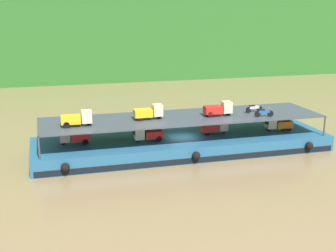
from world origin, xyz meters
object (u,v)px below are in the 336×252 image
mini_truck_upper_stern (77,118)px  motorcycle_upper_port (264,112)px  mini_truck_lower_stern (74,137)px  mini_truck_lower_fore (278,124)px  cargo_barge (183,144)px  mini_truck_upper_fore (218,109)px  mini_truck_lower_mid (215,127)px  motorcycle_upper_centre (254,108)px  mini_truck_upper_mid (149,112)px  mini_truck_lower_aft (147,134)px

mini_truck_upper_stern → motorcycle_upper_port: (17.62, -1.26, -0.26)m
mini_truck_lower_stern → mini_truck_lower_fore: same height
cargo_barge → mini_truck_upper_fore: size_ratio=10.29×
mini_truck_lower_mid → motorcycle_upper_centre: (4.05, -0.33, 1.74)m
mini_truck_upper_fore → mini_truck_lower_mid: bearing=94.0°
mini_truck_upper_mid → mini_truck_upper_stern: bearing=-173.0°
mini_truck_lower_stern → mini_truck_lower_mid: size_ratio=1.01×
cargo_barge → mini_truck_lower_fore: size_ratio=10.37×
mini_truck_upper_mid → motorcycle_upper_centre: (10.85, -0.03, -0.26)m
mini_truck_lower_mid → motorcycle_upper_port: motorcycle_upper_port is taller
cargo_barge → mini_truck_upper_stern: 10.69m
mini_truck_lower_aft → motorcycle_upper_centre: 11.26m
mini_truck_lower_mid → mini_truck_upper_fore: 2.14m
mini_truck_lower_aft → mini_truck_lower_stern: bearing=172.7°
mini_truck_lower_stern → mini_truck_upper_fore: (13.86, -0.85, 2.00)m
motorcycle_upper_centre → mini_truck_upper_fore: bearing=-173.9°
mini_truck_lower_aft → mini_truck_lower_fore: 13.78m
mini_truck_lower_mid → motorcycle_upper_centre: motorcycle_upper_centre is taller
mini_truck_lower_stern → mini_truck_upper_fore: size_ratio=0.99×
mini_truck_lower_aft → mini_truck_lower_mid: same height
cargo_barge → mini_truck_lower_aft: bearing=-173.4°
mini_truck_lower_mid → mini_truck_upper_stern: bearing=-175.2°
motorcycle_upper_port → motorcycle_upper_centre: size_ratio=1.00×
mini_truck_lower_aft → mini_truck_upper_stern: (-6.46, -0.36, 2.00)m
mini_truck_lower_aft → mini_truck_upper_mid: (0.26, 0.47, 2.00)m
mini_truck_lower_stern → mini_truck_lower_mid: bearing=-0.4°
mini_truck_upper_fore → mini_truck_lower_aft: bearing=-179.9°
motorcycle_upper_port → motorcycle_upper_centre: (-0.05, 2.06, 0.00)m
mini_truck_lower_mid → motorcycle_upper_port: 5.05m
mini_truck_upper_stern → motorcycle_upper_port: size_ratio=1.46×
mini_truck_lower_stern → mini_truck_upper_fore: mini_truck_upper_fore is taller
mini_truck_lower_stern → mini_truck_upper_mid: (7.01, -0.40, 2.00)m
mini_truck_lower_fore → mini_truck_upper_stern: bearing=-178.5°
cargo_barge → mini_truck_upper_stern: bearing=-175.6°
mini_truck_lower_mid → mini_truck_upper_stern: mini_truck_upper_stern is taller
mini_truck_lower_stern → cargo_barge: bearing=-2.5°
mini_truck_upper_fore → motorcycle_upper_centre: size_ratio=1.47×
mini_truck_upper_stern → mini_truck_upper_mid: size_ratio=1.01×
mini_truck_upper_mid → motorcycle_upper_centre: size_ratio=1.44×
cargo_barge → motorcycle_upper_port: size_ratio=15.13×
cargo_barge → mini_truck_lower_stern: 10.48m
mini_truck_lower_fore → motorcycle_upper_port: (-2.62, -1.78, 1.74)m
cargo_barge → mini_truck_upper_fore: 4.92m
mini_truck_lower_mid → mini_truck_lower_fore: size_ratio=0.99×
mini_truck_upper_mid → motorcycle_upper_port: 11.10m
mini_truck_lower_stern → mini_truck_upper_mid: mini_truck_upper_mid is taller
cargo_barge → mini_truck_lower_aft: (-3.63, -0.42, 1.44)m
mini_truck_upper_mid → motorcycle_upper_centre: bearing=-0.1°
cargo_barge → mini_truck_upper_fore: mini_truck_upper_fore is taller
mini_truck_upper_fore → motorcycle_upper_port: bearing=-22.0°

